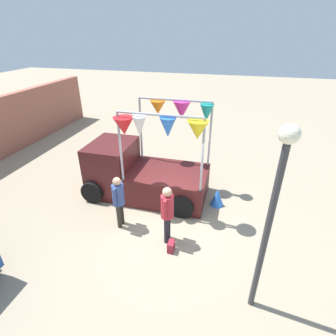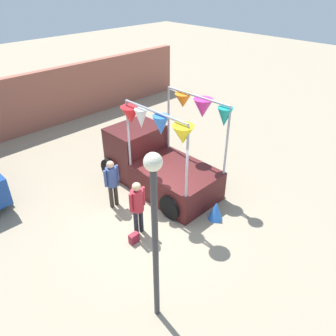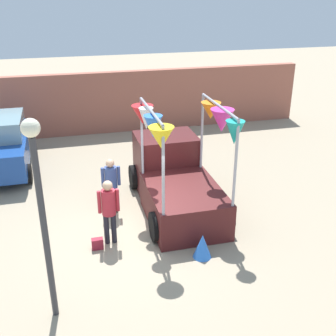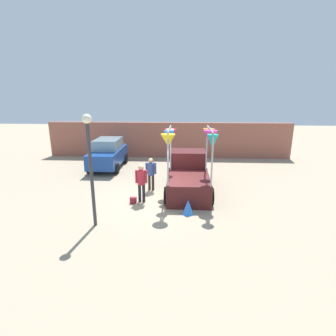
{
  "view_description": "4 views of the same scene",
  "coord_description": "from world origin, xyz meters",
  "px_view_note": "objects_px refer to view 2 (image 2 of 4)",
  "views": [
    {
      "loc": [
        -6.04,
        -1.67,
        5.19
      ],
      "look_at": [
        0.49,
        0.08,
        1.6
      ],
      "focal_mm": 28.0,
      "sensor_mm": 36.0,
      "label": 1
    },
    {
      "loc": [
        -5.08,
        -5.79,
        6.47
      ],
      "look_at": [
        1.03,
        0.37,
        1.14
      ],
      "focal_mm": 35.0,
      "sensor_mm": 36.0,
      "label": 2
    },
    {
      "loc": [
        -1.58,
        -9.24,
        5.96
      ],
      "look_at": [
        0.99,
        0.7,
        1.46
      ],
      "focal_mm": 45.0,
      "sensor_mm": 36.0,
      "label": 3
    },
    {
      "loc": [
        1.01,
        -10.95,
        4.62
      ],
      "look_at": [
        0.42,
        -0.01,
        1.52
      ],
      "focal_mm": 28.0,
      "sensor_mm": 36.0,
      "label": 4
    }
  ],
  "objects_px": {
    "street_lamp": "(155,222)",
    "folded_kite_bundle_azure": "(216,211)",
    "handbag": "(134,238)",
    "person_vendor": "(112,180)",
    "person_customer": "(137,204)",
    "vendor_truck": "(155,160)"
  },
  "relations": [
    {
      "from": "street_lamp",
      "to": "folded_kite_bundle_azure",
      "type": "relative_size",
      "value": 6.67
    },
    {
      "from": "handbag",
      "to": "street_lamp",
      "type": "distance_m",
      "value": 3.35
    },
    {
      "from": "person_vendor",
      "to": "street_lamp",
      "type": "xyz_separation_m",
      "value": [
        -1.63,
        -3.72,
        1.62
      ]
    },
    {
      "from": "person_vendor",
      "to": "street_lamp",
      "type": "bearing_deg",
      "value": -113.6
    },
    {
      "from": "person_vendor",
      "to": "street_lamp",
      "type": "height_order",
      "value": "street_lamp"
    },
    {
      "from": "person_customer",
      "to": "vendor_truck",
      "type": "bearing_deg",
      "value": 36.59
    },
    {
      "from": "street_lamp",
      "to": "folded_kite_bundle_azure",
      "type": "bearing_deg",
      "value": 17.43
    },
    {
      "from": "handbag",
      "to": "folded_kite_bundle_azure",
      "type": "height_order",
      "value": "folded_kite_bundle_azure"
    },
    {
      "from": "vendor_truck",
      "to": "handbag",
      "type": "relative_size",
      "value": 14.96
    },
    {
      "from": "person_vendor",
      "to": "street_lamp",
      "type": "distance_m",
      "value": 4.37
    },
    {
      "from": "street_lamp",
      "to": "folded_kite_bundle_azure",
      "type": "distance_m",
      "value": 4.24
    },
    {
      "from": "vendor_truck",
      "to": "person_customer",
      "type": "height_order",
      "value": "vendor_truck"
    },
    {
      "from": "vendor_truck",
      "to": "folded_kite_bundle_azure",
      "type": "xyz_separation_m",
      "value": [
        -0.04,
        -2.69,
        -0.63
      ]
    },
    {
      "from": "vendor_truck",
      "to": "person_customer",
      "type": "xyz_separation_m",
      "value": [
        -2.06,
        -1.53,
        0.1
      ]
    },
    {
      "from": "vendor_truck",
      "to": "folded_kite_bundle_azure",
      "type": "height_order",
      "value": "vendor_truck"
    },
    {
      "from": "street_lamp",
      "to": "person_vendor",
      "type": "bearing_deg",
      "value": 66.4
    },
    {
      "from": "folded_kite_bundle_azure",
      "to": "street_lamp",
      "type": "bearing_deg",
      "value": -162.57
    },
    {
      "from": "person_customer",
      "to": "person_vendor",
      "type": "xyz_separation_m",
      "value": [
        0.25,
        1.5,
        -0.05
      ]
    },
    {
      "from": "handbag",
      "to": "person_vendor",
      "type": "bearing_deg",
      "value": 70.6
    },
    {
      "from": "vendor_truck",
      "to": "handbag",
      "type": "xyz_separation_m",
      "value": [
        -2.41,
        -1.73,
        -0.79
      ]
    },
    {
      "from": "person_customer",
      "to": "street_lamp",
      "type": "relative_size",
      "value": 0.43
    },
    {
      "from": "handbag",
      "to": "folded_kite_bundle_azure",
      "type": "bearing_deg",
      "value": -22.01
    }
  ]
}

